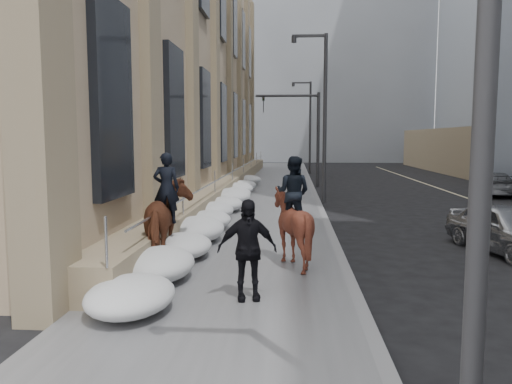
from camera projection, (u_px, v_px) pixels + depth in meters
ground at (226, 287)px, 10.51m from camera, size 140.00×140.00×0.00m
sidewalk at (259, 213)px, 20.42m from camera, size 5.00×80.00×0.12m
curb at (323, 214)px, 20.23m from camera, size 0.24×80.00×0.12m
limestone_building at (182, 41)px, 29.73m from camera, size 6.10×44.00×18.00m
bg_building_mid at (312, 58)px, 68.21m from camera, size 30.00×12.00×28.00m
bg_building_far at (248, 96)px, 81.26m from camera, size 24.00×12.00×20.00m
streetlight_mid at (322, 107)px, 23.71m from camera, size 1.71×0.24×8.00m
streetlight_far at (308, 121)px, 43.54m from camera, size 1.71×0.24×8.00m
traffic_signal at (304, 124)px, 31.75m from camera, size 4.10×0.22×6.00m
snow_bank at (217, 209)px, 18.61m from camera, size 1.70×18.10×0.76m
mounted_horse_left at (169, 219)px, 12.00m from camera, size 1.42×2.50×2.66m
mounted_horse_right at (292, 221)px, 11.80m from camera, size 1.94×2.05×2.58m
pedestrian at (247, 250)px, 9.24m from camera, size 1.18×0.67×1.89m
car_silver at (506, 228)px, 13.57m from camera, size 2.49×4.24×1.35m
car_grey at (493, 184)px, 27.21m from camera, size 2.46×4.62×1.27m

